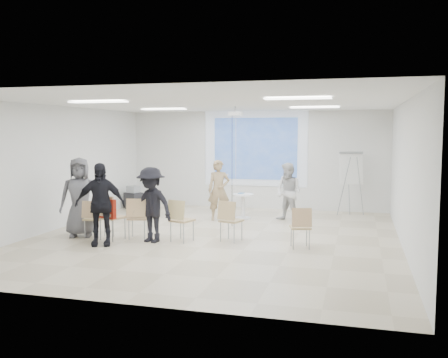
% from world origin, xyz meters
% --- Properties ---
extents(floor, '(8.00, 9.00, 0.10)m').
position_xyz_m(floor, '(0.00, 0.00, -0.05)').
color(floor, beige).
rests_on(floor, ground).
extents(ceiling, '(8.00, 9.00, 0.10)m').
position_xyz_m(ceiling, '(0.00, 0.00, 3.05)').
color(ceiling, white).
rests_on(ceiling, wall_back).
extents(wall_back, '(8.00, 0.10, 3.00)m').
position_xyz_m(wall_back, '(0.00, 4.55, 1.50)').
color(wall_back, silver).
rests_on(wall_back, floor).
extents(wall_left, '(0.10, 9.00, 3.00)m').
position_xyz_m(wall_left, '(-4.05, 0.00, 1.50)').
color(wall_left, silver).
rests_on(wall_left, floor).
extents(wall_right, '(0.10, 9.00, 3.00)m').
position_xyz_m(wall_right, '(4.05, 0.00, 1.50)').
color(wall_right, silver).
rests_on(wall_right, floor).
extents(projection_halo, '(3.20, 0.01, 2.30)m').
position_xyz_m(projection_halo, '(0.00, 4.49, 1.85)').
color(projection_halo, silver).
rests_on(projection_halo, wall_back).
extents(projection_image, '(2.60, 0.01, 1.90)m').
position_xyz_m(projection_image, '(0.00, 4.47, 1.85)').
color(projection_image, '#3057A6').
rests_on(projection_image, wall_back).
extents(pedestal_table, '(0.63, 0.63, 0.71)m').
position_xyz_m(pedestal_table, '(0.08, 2.49, 0.39)').
color(pedestal_table, silver).
rests_on(pedestal_table, floor).
extents(player_left, '(0.78, 0.65, 1.84)m').
position_xyz_m(player_left, '(-0.52, 2.18, 0.92)').
color(player_left, tan).
rests_on(player_left, floor).
extents(player_right, '(1.05, 0.98, 1.72)m').
position_xyz_m(player_right, '(1.32, 2.46, 0.86)').
color(player_right, silver).
rests_on(player_right, floor).
extents(controller_left, '(0.07, 0.12, 0.04)m').
position_xyz_m(controller_left, '(-0.34, 2.43, 1.21)').
color(controller_left, silver).
rests_on(controller_left, player_left).
extents(controller_right, '(0.08, 0.11, 0.04)m').
position_xyz_m(controller_right, '(1.14, 2.71, 1.16)').
color(controller_right, white).
rests_on(controller_right, player_right).
extents(chair_far_left, '(0.42, 0.44, 0.85)m').
position_xyz_m(chair_far_left, '(-2.61, -0.77, 0.50)').
color(chair_far_left, tan).
rests_on(chair_far_left, floor).
extents(chair_left_mid, '(0.60, 0.62, 0.99)m').
position_xyz_m(chair_left_mid, '(-2.14, -0.87, 0.59)').
color(chair_left_mid, tan).
rests_on(chair_left_mid, floor).
extents(chair_left_inner, '(0.52, 0.54, 0.92)m').
position_xyz_m(chair_left_inner, '(-1.60, -0.60, 0.54)').
color(chair_left_inner, tan).
rests_on(chair_left_inner, floor).
extents(chair_center, '(0.55, 0.57, 0.92)m').
position_xyz_m(chair_center, '(-0.60, -0.63, 0.55)').
color(chair_center, tan).
rests_on(chair_center, floor).
extents(chair_right_inner, '(0.53, 0.55, 0.90)m').
position_xyz_m(chair_right_inner, '(0.43, -0.33, 0.53)').
color(chair_right_inner, tan).
rests_on(chair_right_inner, floor).
extents(chair_right_far, '(0.50, 0.52, 0.86)m').
position_xyz_m(chair_right_far, '(1.99, -0.58, 0.51)').
color(chair_right_far, tan).
rests_on(chair_right_far, floor).
extents(red_jacket, '(0.45, 0.24, 0.42)m').
position_xyz_m(red_jacket, '(-2.12, -1.00, 0.72)').
color(red_jacket, '#AD2515').
rests_on(red_jacket, chair_left_mid).
extents(laptop, '(0.38, 0.31, 0.03)m').
position_xyz_m(laptop, '(-1.62, -0.50, 0.49)').
color(laptop, black).
rests_on(laptop, chair_left_inner).
extents(audience_left, '(1.32, 1.04, 1.99)m').
position_xyz_m(audience_left, '(-2.10, -1.36, 0.99)').
color(audience_left, black).
rests_on(audience_left, floor).
extents(audience_mid, '(1.31, 0.93, 1.84)m').
position_xyz_m(audience_mid, '(-1.19, -0.80, 0.92)').
color(audience_mid, black).
rests_on(audience_mid, floor).
extents(audience_outer, '(1.16, 0.98, 2.01)m').
position_xyz_m(audience_outer, '(-2.99, -0.67, 1.01)').
color(audience_outer, '#5E5E63').
rests_on(audience_outer, floor).
extents(flipchart_easel, '(0.75, 0.59, 1.81)m').
position_xyz_m(flipchart_easel, '(2.89, 3.84, 1.33)').
color(flipchart_easel, gray).
rests_on(flipchart_easel, floor).
extents(av_cart, '(0.58, 0.52, 0.71)m').
position_xyz_m(av_cart, '(-3.58, 3.35, 0.33)').
color(av_cart, black).
rests_on(av_cart, floor).
extents(ceiling_projector, '(0.30, 0.25, 3.00)m').
position_xyz_m(ceiling_projector, '(0.10, 1.49, 2.69)').
color(ceiling_projector, white).
rests_on(ceiling_projector, ceiling).
extents(fluor_panel_nw, '(1.20, 0.30, 0.02)m').
position_xyz_m(fluor_panel_nw, '(-2.00, 2.00, 2.97)').
color(fluor_panel_nw, white).
rests_on(fluor_panel_nw, ceiling).
extents(fluor_panel_ne, '(1.20, 0.30, 0.02)m').
position_xyz_m(fluor_panel_ne, '(2.00, 2.00, 2.97)').
color(fluor_panel_ne, white).
rests_on(fluor_panel_ne, ceiling).
extents(fluor_panel_sw, '(1.20, 0.30, 0.02)m').
position_xyz_m(fluor_panel_sw, '(-2.00, -1.50, 2.97)').
color(fluor_panel_sw, white).
rests_on(fluor_panel_sw, ceiling).
extents(fluor_panel_se, '(1.20, 0.30, 0.02)m').
position_xyz_m(fluor_panel_se, '(2.00, -1.50, 2.97)').
color(fluor_panel_se, white).
rests_on(fluor_panel_se, ceiling).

